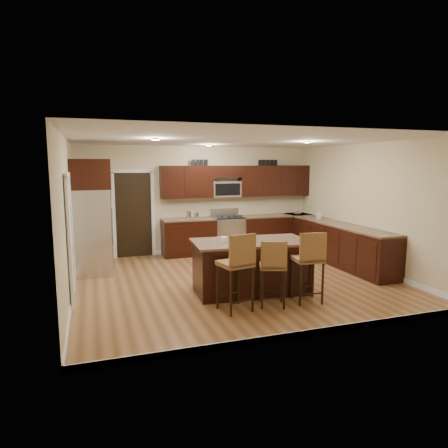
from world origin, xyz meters
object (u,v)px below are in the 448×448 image
object	(u,v)px
island	(251,268)
stool_left	(238,263)
stool_right	(309,259)
stool_mid	(273,266)
refrigerator	(92,216)
range	(228,234)

from	to	relation	value
island	stool_left	distance (m)	1.07
stool_right	island	bearing A→B (deg)	135.93
stool_mid	refrigerator	xyz separation A→B (m)	(-2.66, 3.00, 0.54)
refrigerator	stool_right	bearing A→B (deg)	-42.28
range	stool_right	xyz separation A→B (m)	(0.01, -4.03, 0.27)
stool_mid	range	bearing A→B (deg)	100.74
range	refrigerator	world-z (taller)	refrigerator
refrigerator	range	bearing A→B (deg)	17.29
stool_right	refrigerator	world-z (taller)	refrigerator
stool_mid	stool_right	xyz separation A→B (m)	(0.64, -0.01, 0.07)
stool_left	stool_right	xyz separation A→B (m)	(1.24, 0.00, -0.02)
island	refrigerator	size ratio (longest dim) A/B	0.89
stool_left	refrigerator	world-z (taller)	refrigerator
stool_left	stool_mid	bearing A→B (deg)	-11.69
stool_mid	refrigerator	distance (m)	4.04
stool_left	stool_right	size ratio (longest dim) A/B	1.03
range	island	bearing A→B (deg)	-101.86
range	island	size ratio (longest dim) A/B	0.53
island	stool_left	size ratio (longest dim) A/B	1.71
range	stool_right	bearing A→B (deg)	-89.92
range	stool_right	size ratio (longest dim) A/B	0.94
range	stool_left	bearing A→B (deg)	-106.97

